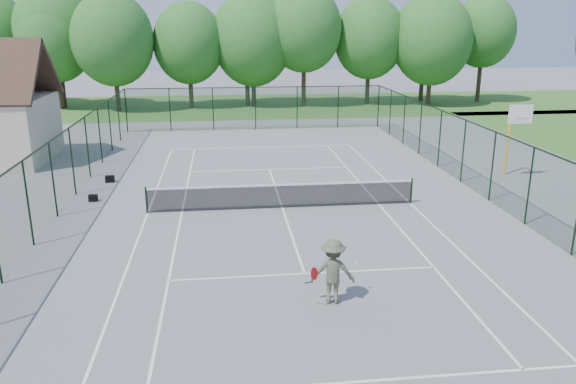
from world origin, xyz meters
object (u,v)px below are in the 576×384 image
tennis_net (282,195)px  sports_bag_a (93,198)px  basketball_goal (515,126)px  tennis_player (333,271)px

tennis_net → sports_bag_a: 8.23m
basketball_goal → tennis_player: basketball_goal is taller
tennis_net → tennis_player: size_ratio=6.01×
tennis_player → basketball_goal: bearing=46.4°
tennis_net → basketball_goal: size_ratio=3.04×
basketball_goal → sports_bag_a: basketball_goal is taller
tennis_net → basketball_goal: basketball_goal is taller
basketball_goal → tennis_net: bearing=-163.1°
basketball_goal → sports_bag_a: bearing=-175.1°
basketball_goal → tennis_player: (-11.28, -11.85, -1.65)m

